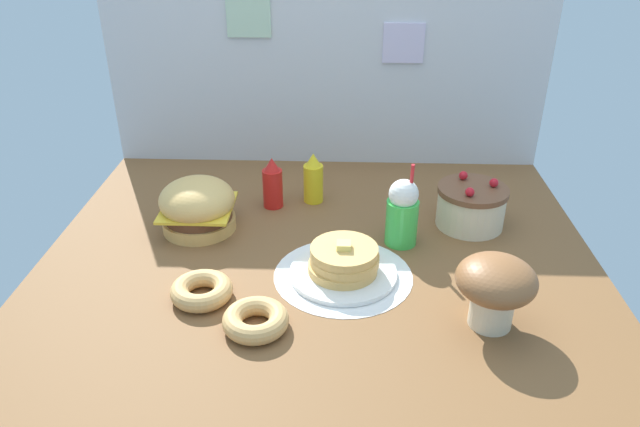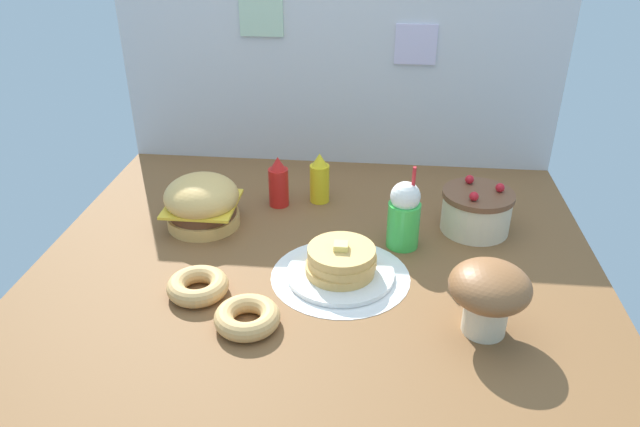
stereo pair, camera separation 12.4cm
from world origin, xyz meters
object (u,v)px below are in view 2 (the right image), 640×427
object	(u,v)px
burger	(202,202)
pancake_stack	(341,264)
cream_soda_cup	(404,215)
donut_pink_glaze	(198,286)
layer_cake	(476,211)
ketchup_bottle	(279,183)
donut_chocolate	(247,317)
mustard_bottle	(320,179)
mushroom_stool	(489,292)

from	to	relation	value
burger	pancake_stack	world-z (taller)	burger
cream_soda_cup	donut_pink_glaze	distance (m)	0.82
burger	layer_cake	distance (m)	1.12
ketchup_bottle	donut_chocolate	xyz separation A→B (m)	(0.03, -0.84, -0.07)
burger	mustard_bottle	bearing A→B (deg)	30.29
mustard_bottle	layer_cake	bearing A→B (deg)	-16.27
pancake_stack	ketchup_bottle	distance (m)	0.62
burger	donut_pink_glaze	bearing A→B (deg)	-76.75
burger	donut_chocolate	xyz separation A→B (m)	(0.32, -0.63, -0.07)
cream_soda_cup	mushroom_stool	distance (m)	0.55
burger	pancake_stack	size ratio (longest dim) A/B	0.78
ketchup_bottle	mushroom_stool	world-z (taller)	mushroom_stool
donut_chocolate	burger	bearing A→B (deg)	116.84
layer_cake	cream_soda_cup	xyz separation A→B (m)	(-0.30, -0.15, 0.05)
ketchup_bottle	mushroom_stool	bearing A→B (deg)	-45.00
pancake_stack	mushroom_stool	bearing A→B (deg)	-28.34
cream_soda_cup	donut_pink_glaze	bearing A→B (deg)	-150.72
pancake_stack	mushroom_stool	world-z (taller)	mushroom_stool
pancake_stack	donut_chocolate	distance (m)	0.41
pancake_stack	layer_cake	size ratio (longest dim) A/B	1.36
layer_cake	donut_pink_glaze	xyz separation A→B (m)	(-1.00, -0.55, -0.05)
pancake_stack	mustard_bottle	xyz separation A→B (m)	(-0.14, 0.59, 0.05)
mustard_bottle	pancake_stack	bearing A→B (deg)	-76.76
layer_cake	mustard_bottle	size ratio (longest dim) A/B	1.25
burger	cream_soda_cup	size ratio (longest dim) A/B	0.88
layer_cake	ketchup_bottle	size ratio (longest dim) A/B	1.25
burger	donut_chocolate	world-z (taller)	burger
pancake_stack	donut_pink_glaze	distance (m)	0.51
ketchup_bottle	mustard_bottle	distance (m)	0.18
donut_pink_glaze	mushroom_stool	world-z (taller)	mushroom_stool
pancake_stack	donut_pink_glaze	size ratio (longest dim) A/B	1.83
burger	donut_chocolate	bearing A→B (deg)	-63.16
mustard_bottle	donut_pink_glaze	distance (m)	0.82
burger	cream_soda_cup	xyz separation A→B (m)	(0.82, -0.08, 0.03)
donut_chocolate	donut_pink_glaze	bearing A→B (deg)	143.66
burger	donut_chocolate	size ratio (longest dim) A/B	1.43
mustard_bottle	cream_soda_cup	size ratio (longest dim) A/B	0.67
mustard_bottle	mushroom_stool	xyz separation A→B (m)	(0.61, -0.84, 0.04)
donut_pink_glaze	donut_chocolate	xyz separation A→B (m)	(0.21, -0.15, 0.00)
burger	donut_pink_glaze	size ratio (longest dim) A/B	1.43
layer_cake	donut_chocolate	xyz separation A→B (m)	(-0.80, -0.70, -0.05)
burger	cream_soda_cup	bearing A→B (deg)	-5.56
burger	donut_pink_glaze	world-z (taller)	burger
donut_pink_glaze	ketchup_bottle	bearing A→B (deg)	76.05
cream_soda_cup	donut_chocolate	bearing A→B (deg)	-132.51
pancake_stack	cream_soda_cup	size ratio (longest dim) A/B	1.13
ketchup_bottle	donut_chocolate	size ratio (longest dim) A/B	1.08
layer_cake	donut_pink_glaze	distance (m)	1.15
cream_soda_cup	donut_chocolate	size ratio (longest dim) A/B	1.61
mustard_bottle	donut_chocolate	world-z (taller)	mustard_bottle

